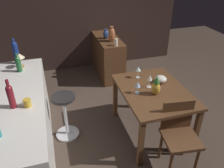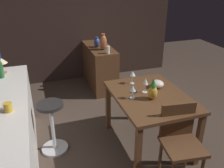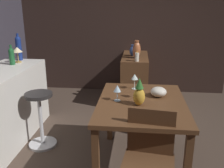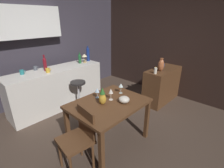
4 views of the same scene
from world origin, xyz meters
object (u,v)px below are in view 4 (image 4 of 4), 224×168
cup_mustard (48,70)px  counter_lamp (84,56)px  bar_stool (79,95)px  cup_slate (35,68)px  cup_teal (22,72)px  dining_table (109,108)px  pineapple_centerpiece (102,97)px  wine_bottle_green (80,58)px  wine_glass_center (121,86)px  wine_bottle_ruby (45,64)px  wine_glass_left (97,91)px  vase_copper (161,65)px  sideboard_cabinet (162,85)px  pillar_candle_tall (155,71)px  wine_bottle_cobalt (88,54)px  fruit_bowl (124,100)px  chair_near_window (79,137)px  vase_ceramic_blue (162,65)px  wine_glass_right (111,91)px

cup_mustard → counter_lamp: size_ratio=0.54×
bar_stool → cup_slate: bearing=125.5°
cup_mustard → cup_slate: (-0.10, 0.35, -0.00)m
cup_teal → dining_table: bearing=-73.2°
pineapple_centerpiece → wine_bottle_green: size_ratio=1.01×
cup_slate → wine_glass_center: bearing=-71.2°
bar_stool → cup_mustard: (-0.43, 0.39, 0.58)m
bar_stool → cup_mustard: bearing=137.3°
wine_glass_center → wine_bottle_ruby: bearing=106.9°
wine_glass_left → vase_copper: bearing=-5.4°
cup_mustard → counter_lamp: counter_lamp is taller
wine_glass_center → wine_bottle_ruby: size_ratio=0.52×
sideboard_cabinet → bar_stool: sideboard_cabinet is taller
bar_stool → counter_lamp: (0.59, 0.50, 0.70)m
cup_teal → bar_stool: bearing=-37.8°
cup_mustard → vase_copper: vase_copper is taller
wine_bottle_green → pillar_candle_tall: 1.81m
wine_bottle_green → pillar_candle_tall: wine_bottle_green is taller
sideboard_cabinet → wine_bottle_cobalt: 2.01m
dining_table → cup_slate: 1.97m
fruit_bowl → pillar_candle_tall: 1.37m
chair_near_window → vase_ceramic_blue: (2.55, 0.20, 0.42)m
pineapple_centerpiece → wine_bottle_ruby: (-0.02, 1.70, 0.20)m
sideboard_cabinet → wine_glass_right: (-1.88, -0.06, 0.47)m
sideboard_cabinet → counter_lamp: 2.03m
pillar_candle_tall → wine_bottle_green: bearing=114.7°
sideboard_cabinet → wine_glass_left: 2.03m
sideboard_cabinet → wine_bottle_green: wine_bottle_green is taller
vase_copper → counter_lamp: bearing=118.5°
bar_stool → cup_mustard: 0.82m
dining_table → wine_glass_left: bearing=92.7°
pillar_candle_tall → wine_bottle_ruby: bearing=134.3°
wine_glass_left → wine_bottle_green: size_ratio=0.62×
fruit_bowl → vase_copper: bearing=9.0°
sideboard_cabinet → cup_teal: cup_teal is taller
wine_glass_center → counter_lamp: size_ratio=0.82×
fruit_bowl → wine_glass_right: bearing=108.7°
wine_bottle_green → counter_lamp: wine_bottle_green is taller
cup_slate → chair_near_window: bearing=-100.4°
wine_glass_center → vase_copper: size_ratio=0.60×
vase_ceramic_blue → cup_slate: bearing=140.8°
bar_stool → vase_ceramic_blue: vase_ceramic_blue is taller
cup_slate → vase_copper: size_ratio=0.39×
pineapple_centerpiece → cup_teal: size_ratio=2.39×
cup_mustard → vase_ceramic_blue: size_ratio=0.59×
chair_near_window → wine_bottle_ruby: bearing=74.6°
dining_table → cup_mustard: 1.62m
dining_table → bar_stool: size_ratio=1.68×
cup_mustard → pillar_candle_tall: (1.64, -1.51, -0.06)m
chair_near_window → bar_stool: size_ratio=1.28×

